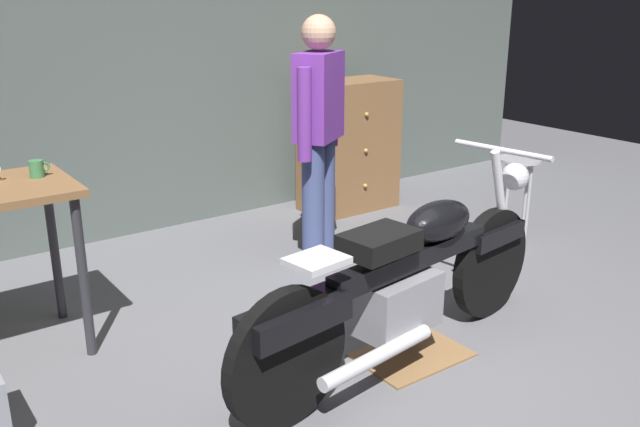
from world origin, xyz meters
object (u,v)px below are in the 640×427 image
Objects in this scene: shop_stool at (518,177)px; mug_green_speckled at (37,169)px; person_standing at (319,132)px; motorcycle at (408,279)px; wooden_dresser at (349,146)px.

mug_green_speckled reaches higher than shop_stool.
person_standing is at bearing 161.75° from shop_stool.
motorcycle is 2.04m from shop_stool.
mug_green_speckled is (-1.37, 1.32, 0.49)m from motorcycle.
shop_stool is (1.86, 0.82, 0.05)m from motorcycle.
wooden_dresser is (1.35, 2.20, 0.10)m from motorcycle.
wooden_dresser is at bearing -169.88° from person_standing.
mug_green_speckled is at bearing 171.31° from shop_stool.
wooden_dresser is 2.89m from mug_green_speckled.
motorcycle reaches higher than mug_green_speckled.
motorcycle is at bearing -156.14° from shop_stool.
wooden_dresser is 10.75× the size of mug_green_speckled.
motorcycle is at bearing -43.91° from mug_green_speckled.
person_standing reaches higher than mug_green_speckled.
mug_green_speckled is at bearing 128.25° from motorcycle.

